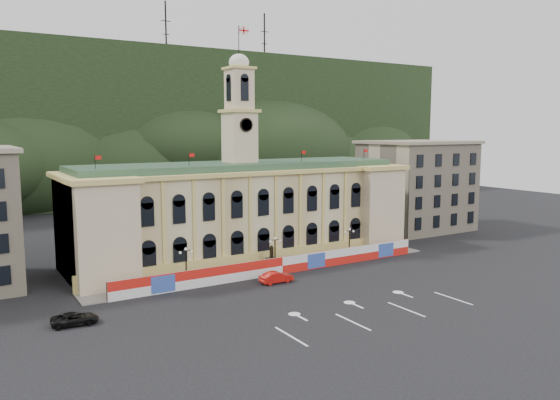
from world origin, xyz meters
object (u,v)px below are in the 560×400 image
lamp_center (275,251)px  red_sedan (276,277)px  statue (272,262)px  black_suv (75,319)px

lamp_center → red_sedan: size_ratio=1.08×
statue → red_sedan: statue is taller
red_sedan → statue: bearing=-25.5°
black_suv → statue: bearing=-67.5°
lamp_center → black_suv: size_ratio=1.01×
lamp_center → black_suv: lamp_center is taller
lamp_center → statue: bearing=90.0°
statue → lamp_center: lamp_center is taller
statue → black_suv: statue is taller
red_sedan → black_suv: 27.01m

